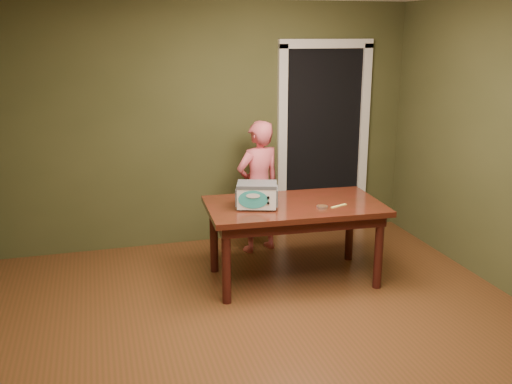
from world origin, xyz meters
TOP-DOWN VIEW (x-y plane):
  - floor at (0.00, 0.00)m, footprint 5.00×5.00m
  - room_shell at (0.00, 0.00)m, footprint 4.52×5.02m
  - doorway at (1.30, 2.78)m, footprint 1.10×0.66m
  - dining_table at (0.51, 1.21)m, footprint 1.65×0.99m
  - toy_oven at (0.14, 1.18)m, footprint 0.42×0.34m
  - baking_pan at (0.70, 1.01)m, footprint 0.10×0.10m
  - spatula at (0.86, 1.02)m, footprint 0.18×0.09m
  - child at (0.40, 2.04)m, footprint 0.59×0.47m

SIDE VIEW (x-z plane):
  - floor at x=0.00m, z-range 0.00..0.00m
  - dining_table at x=0.51m, z-range 0.28..1.03m
  - child at x=0.40m, z-range 0.00..1.40m
  - spatula at x=0.86m, z-range 0.75..0.76m
  - baking_pan at x=0.70m, z-range 0.75..0.77m
  - toy_oven at x=0.14m, z-range 0.76..0.99m
  - doorway at x=1.30m, z-range -0.07..2.18m
  - room_shell at x=0.00m, z-range 0.40..3.01m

